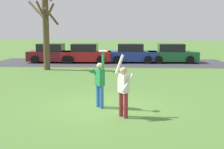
{
  "coord_description": "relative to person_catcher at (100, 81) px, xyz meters",
  "views": [
    {
      "loc": [
        0.88,
        -10.89,
        2.89
      ],
      "look_at": [
        0.24,
        -0.18,
        1.22
      ],
      "focal_mm": 48.17,
      "sensor_mm": 36.0,
      "label": 1
    }
  ],
  "objects": [
    {
      "name": "parked_car_red",
      "position": [
        -2.6,
        14.35,
        -0.25
      ],
      "size": [
        4.13,
        2.09,
        1.59
      ],
      "rotation": [
        0.0,
        0.0,
        0.02
      ],
      "color": "red",
      "rests_on": "ground_plane"
    },
    {
      "name": "person_catcher",
      "position": [
        0.0,
        0.0,
        0.0
      ],
      "size": [
        0.54,
        0.58,
        2.08
      ],
      "rotation": [
        0.0,
        0.0,
        -0.91
      ],
      "color": "#3366B7",
      "rests_on": "ground_plane"
    },
    {
      "name": "parked_car_blue",
      "position": [
        1.25,
        14.63,
        -0.25
      ],
      "size": [
        4.13,
        2.09,
        1.59
      ],
      "rotation": [
        0.0,
        0.0,
        0.02
      ],
      "color": "#233893",
      "rests_on": "ground_plane"
    },
    {
      "name": "frisbee_disc",
      "position": [
        0.14,
        -0.18,
        1.11
      ],
      "size": [
        0.27,
        0.27,
        0.02
      ],
      "primitive_type": "cylinder",
      "color": "white",
      "rests_on": "person_catcher"
    },
    {
      "name": "parked_car_green",
      "position": [
        4.63,
        14.74,
        -0.25
      ],
      "size": [
        4.13,
        2.09,
        1.59
      ],
      "rotation": [
        0.0,
        0.0,
        0.02
      ],
      "color": "#1E6633",
      "rests_on": "ground_plane"
    },
    {
      "name": "bare_tree_tall",
      "position": [
        -4.69,
        9.81,
        2.05
      ],
      "size": [
        2.0,
        1.72,
        5.71
      ],
      "color": "brown",
      "rests_on": "ground_plane"
    },
    {
      "name": "parked_car_maroon",
      "position": [
        -5.47,
        14.32,
        -0.25
      ],
      "size": [
        4.13,
        2.09,
        1.59
      ],
      "rotation": [
        0.0,
        0.0,
        0.02
      ],
      "color": "maroon",
      "rests_on": "ground_plane"
    },
    {
      "name": "parking_strip",
      "position": [
        -0.62,
        14.35,
        -0.98
      ],
      "size": [
        19.42,
        6.4,
        0.01
      ],
      "primitive_type": "cube",
      "color": "#38383D",
      "rests_on": "ground_plane"
    },
    {
      "name": "person_defender",
      "position": [
        0.89,
        -1.15,
        -0.0
      ],
      "size": [
        0.63,
        0.66,
        2.05
      ],
      "rotation": [
        0.0,
        0.0,
        2.23
      ],
      "color": "maroon",
      "rests_on": "ground_plane"
    },
    {
      "name": "ground_plane",
      "position": [
        0.2,
        0.23,
        -0.98
      ],
      "size": [
        120.0,
        120.0,
        0.0
      ],
      "primitive_type": "plane",
      "color": "#4C7533"
    }
  ]
}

